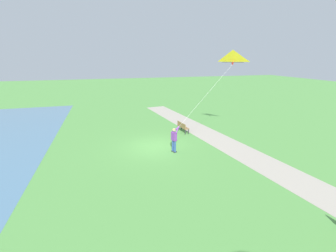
# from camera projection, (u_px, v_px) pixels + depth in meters

# --- Properties ---
(ground_plane) EXTENTS (120.00, 120.00, 0.00)m
(ground_plane) POSITION_uv_depth(u_px,v_px,m) (155.00, 147.00, 16.79)
(ground_plane) COLOR #569947
(walkway_path) EXTENTS (6.97, 32.01, 0.02)m
(walkway_path) POSITION_uv_depth(u_px,v_px,m) (235.00, 148.00, 16.41)
(walkway_path) COLOR #ADA393
(walkway_path) RESTS_ON ground
(person_kite_flyer) EXTENTS (0.63, 0.49, 1.83)m
(person_kite_flyer) POSITION_uv_depth(u_px,v_px,m) (174.00, 138.00, 15.55)
(person_kite_flyer) COLOR #232328
(person_kite_flyer) RESTS_ON ground
(flying_kite) EXTENTS (5.64, 2.52, 5.16)m
(flying_kite) POSITION_uv_depth(u_px,v_px,m) (232.00, 58.00, 17.09)
(flying_kite) COLOR yellow
(park_bench_near_walkway) EXTENTS (0.65, 1.55, 0.88)m
(park_bench_near_walkway) POSITION_uv_depth(u_px,v_px,m) (183.00, 126.00, 19.97)
(park_bench_near_walkway) COLOR olive
(park_bench_near_walkway) RESTS_ON ground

